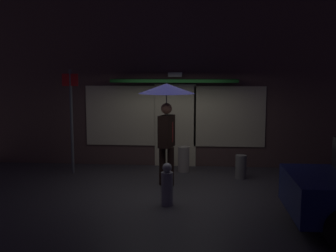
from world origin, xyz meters
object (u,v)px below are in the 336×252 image
object	(u,v)px
person_with_umbrella	(167,103)
sidewalk_bollard_2	(241,167)
street_sign_post	(71,116)
sidewalk_bollard	(184,159)
fire_hydrant	(167,186)

from	to	relation	value
person_with_umbrella	sidewalk_bollard_2	world-z (taller)	person_with_umbrella
person_with_umbrella	street_sign_post	distance (m)	2.61
sidewalk_bollard	sidewalk_bollard_2	size ratio (longest dim) A/B	1.16
street_sign_post	sidewalk_bollard_2	bearing A→B (deg)	-2.01
person_with_umbrella	sidewalk_bollard	xyz separation A→B (m)	(0.33, 1.27, -1.52)
street_sign_post	sidewalk_bollard	size ratio (longest dim) A/B	3.97
sidewalk_bollard	sidewalk_bollard_2	distance (m)	1.49
street_sign_post	sidewalk_bollard_2	world-z (taller)	street_sign_post
person_with_umbrella	street_sign_post	xyz separation A→B (m)	(-2.43, 0.88, -0.39)
fire_hydrant	sidewalk_bollard	bearing A→B (deg)	85.84
fire_hydrant	street_sign_post	bearing A→B (deg)	138.41
sidewalk_bollard	fire_hydrant	world-z (taller)	fire_hydrant
person_with_umbrella	fire_hydrant	world-z (taller)	person_with_umbrella
sidewalk_bollard	fire_hydrant	bearing A→B (deg)	-94.16
person_with_umbrella	sidewalk_bollard_2	bearing A→B (deg)	129.66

